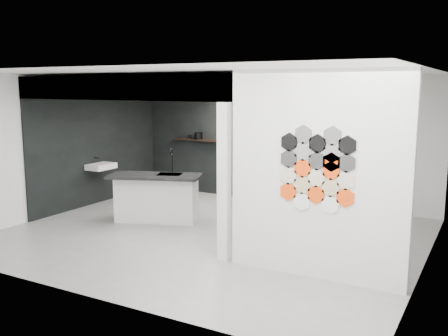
% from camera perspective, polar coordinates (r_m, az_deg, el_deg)
% --- Properties ---
extents(floor, '(7.00, 6.00, 0.01)m').
position_cam_1_polar(floor, '(8.85, -1.52, -7.62)').
color(floor, slate).
extents(partition_panel, '(2.45, 0.15, 2.80)m').
position_cam_1_polar(partition_panel, '(6.73, 10.55, -0.88)').
color(partition_panel, silver).
rests_on(partition_panel, floor).
extents(bay_clad_back, '(4.40, 0.04, 2.35)m').
position_cam_1_polar(bay_clad_back, '(11.78, 0.31, 2.49)').
color(bay_clad_back, black).
rests_on(bay_clad_back, floor).
extents(bay_clad_left, '(0.04, 4.00, 2.35)m').
position_cam_1_polar(bay_clad_left, '(11.45, -14.10, 2.01)').
color(bay_clad_left, black).
rests_on(bay_clad_left, floor).
extents(bulkhead, '(4.40, 4.00, 0.40)m').
position_cam_1_polar(bulkhead, '(10.01, -5.15, 9.14)').
color(bulkhead, silver).
rests_on(bulkhead, corner_column).
extents(corner_column, '(0.16, 0.16, 2.35)m').
position_cam_1_polar(corner_column, '(7.33, 0.02, -1.68)').
color(corner_column, silver).
rests_on(corner_column, floor).
extents(fascia_beam, '(4.40, 0.16, 0.40)m').
position_cam_1_polar(fascia_beam, '(8.49, -12.51, 8.94)').
color(fascia_beam, silver).
rests_on(fascia_beam, corner_column).
extents(wall_basin, '(0.40, 0.60, 0.12)m').
position_cam_1_polar(wall_basin, '(11.20, -13.87, 0.18)').
color(wall_basin, silver).
rests_on(wall_basin, bay_clad_left).
extents(display_shelf, '(3.00, 0.15, 0.04)m').
position_cam_1_polar(display_shelf, '(11.63, 0.50, 3.02)').
color(display_shelf, black).
rests_on(display_shelf, bay_clad_back).
extents(kitchen_island, '(1.89, 1.33, 1.40)m').
position_cam_1_polar(kitchen_island, '(9.69, -7.72, -3.31)').
color(kitchen_island, silver).
rests_on(kitchen_island, floor).
extents(stockpot, '(0.24, 0.24, 0.16)m').
position_cam_1_polar(stockpot, '(12.02, -2.96, 3.70)').
color(stockpot, black).
rests_on(stockpot, display_shelf).
extents(kettle, '(0.20, 0.20, 0.13)m').
position_cam_1_polar(kettle, '(11.27, 3.95, 3.25)').
color(kettle, black).
rests_on(kettle, display_shelf).
extents(glass_bowl, '(0.15, 0.15, 0.10)m').
position_cam_1_polar(glass_bowl, '(11.04, 6.68, 2.98)').
color(glass_bowl, gray).
rests_on(glass_bowl, display_shelf).
extents(glass_vase, '(0.13, 0.13, 0.14)m').
position_cam_1_polar(glass_vase, '(11.04, 6.68, 3.11)').
color(glass_vase, gray).
rests_on(glass_vase, display_shelf).
extents(bottle_dark, '(0.07, 0.07, 0.16)m').
position_cam_1_polar(bottle_dark, '(11.63, 0.38, 3.52)').
color(bottle_dark, black).
rests_on(bottle_dark, display_shelf).
extents(utensil_cup, '(0.09, 0.09, 0.09)m').
position_cam_1_polar(utensil_cup, '(12.17, -3.99, 3.60)').
color(utensil_cup, black).
rests_on(utensil_cup, display_shelf).
extents(hex_tile_cluster, '(1.04, 0.02, 1.16)m').
position_cam_1_polar(hex_tile_cluster, '(6.63, 10.62, -0.12)').
color(hex_tile_cluster, '#F2440C').
rests_on(hex_tile_cluster, partition_panel).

